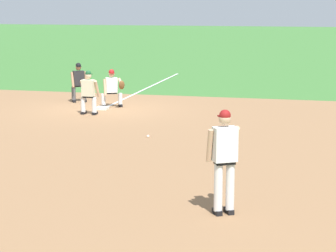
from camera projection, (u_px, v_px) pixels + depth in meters
ground_plane at (102, 109)px, 22.65m from camera, size 160.00×160.00×0.00m
infield_dirt_patch at (143, 145)px, 17.05m from camera, size 18.00×18.00×0.01m
foul_line_stripe at (148, 88)px, 28.26m from camera, size 11.77×0.10×0.00m
first_base_bag at (102, 108)px, 22.64m from camera, size 0.38×0.38×0.09m
baseball at (148, 136)px, 17.94m from camera, size 0.07×0.07×0.07m
pitcher at (225, 155)px, 11.30m from camera, size 0.84×0.58×1.86m
first_baseman at (113, 87)px, 22.99m from camera, size 0.83×1.01×1.34m
baserunner at (89, 91)px, 21.46m from camera, size 0.46×0.61×1.46m
umpire at (79, 81)px, 24.17m from camera, size 0.63×0.68×1.46m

